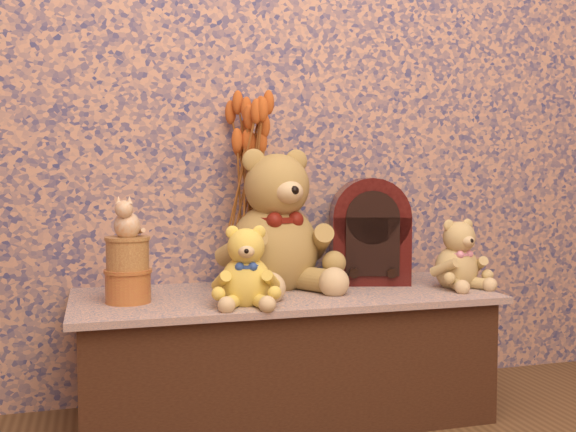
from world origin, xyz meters
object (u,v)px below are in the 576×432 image
teddy_small (457,251)px  ceramic_vase (248,259)px  cat_figurine (127,217)px  biscuit_tin_lower (128,286)px  teddy_medium (246,262)px  teddy_large (274,214)px  cathedral_radio (369,230)px

teddy_small → ceramic_vase: bearing=154.6°
teddy_small → cat_figurine: cat_figurine is taller
cat_figurine → biscuit_tin_lower: bearing=0.0°
teddy_medium → biscuit_tin_lower: teddy_medium is taller
ceramic_vase → teddy_small: bearing=-17.3°
teddy_medium → cat_figurine: cat_figurine is taller
teddy_large → cathedral_radio: bearing=-7.5°
teddy_medium → ceramic_vase: 0.30m
teddy_medium → ceramic_vase: (0.07, 0.29, -0.03)m
teddy_small → teddy_medium: bearing=178.9°
teddy_small → cat_figurine: 1.04m
cathedral_radio → cat_figurine: 0.81m
cathedral_radio → ceramic_vase: 0.42m
teddy_medium → teddy_small: (0.71, 0.09, -0.00)m
teddy_medium → cathedral_radio: size_ratio=0.68×
cat_figurine → teddy_large: bearing=32.8°
biscuit_tin_lower → teddy_medium: bearing=-21.1°
teddy_small → biscuit_tin_lower: 1.03m
biscuit_tin_lower → teddy_large: bearing=14.6°
teddy_medium → cat_figurine: bearing=170.0°
cat_figurine → cathedral_radio: bearing=28.1°
teddy_medium → biscuit_tin_lower: bearing=170.0°
teddy_medium → cathedral_radio: (0.48, 0.26, 0.06)m
teddy_small → biscuit_tin_lower: size_ratio=1.86×
teddy_large → ceramic_vase: teddy_large is taller
teddy_medium → biscuit_tin_lower: (-0.32, 0.12, -0.07)m
teddy_large → cat_figurine: 0.48m
ceramic_vase → biscuit_tin_lower: ceramic_vase is taller
teddy_large → teddy_small: bearing=-26.0°
biscuit_tin_lower → cat_figurine: (0.00, 0.00, 0.20)m
teddy_small → cathedral_radio: cathedral_radio is taller
teddy_large → cat_figurine: size_ratio=3.96×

